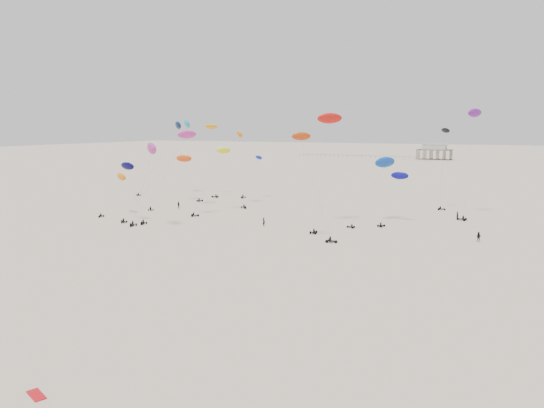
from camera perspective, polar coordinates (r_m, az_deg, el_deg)
The scene contains 25 objects.
ground_plane at distance 202.24m, azimuth 13.66°, elevation 2.21°, with size 900.00×900.00×0.00m, color beige.
pavilion_main at distance 351.12m, azimuth 17.07°, elevation 5.29°, with size 21.00×13.00×9.80m.
pier_fence at distance 362.39m, azimuth 8.86°, elevation 5.09°, with size 80.20×0.20×1.50m.
rig_0 at distance 131.97m, azimuth -16.20°, elevation 2.24°, with size 4.73×9.68×10.70m.
rig_1 at distance 118.17m, azimuth 13.15°, elevation 1.83°, with size 4.63×10.60×12.50m.
rig_2 at distance 162.49m, azimuth -6.43°, elevation 6.12°, with size 9.13×9.94×22.15m.
rig_3 at distance 155.45m, azimuth -2.26°, elevation 3.03°, with size 5.88×6.90×12.55m.
rig_4 at distance 120.35m, azimuth -14.89°, elevation 2.50°, with size 9.44×5.51×13.52m.
rig_5 at distance 130.00m, azimuth -6.32°, elevation 3.39°, with size 3.65×15.25×18.41m.
rig_6 at distance 113.02m, azimuth -13.11°, elevation 4.67°, with size 7.75×5.99×17.66m.
rig_7 at distance 97.32m, azimuth 4.51°, elevation 2.69°, with size 9.93×4.66×19.89m.
rig_8 at distance 140.79m, azimuth -9.59°, elevation 7.42°, with size 7.16×15.98×23.92m.
rig_9 at distance 124.20m, azimuth -10.45°, elevation 5.60°, with size 10.21×18.37×23.98m.
rig_11 at distance 141.31m, azimuth 18.00°, elevation 4.49°, with size 3.36×7.56×20.62m.
rig_12 at distance 133.02m, azimuth 20.70°, elevation 6.70°, with size 3.91×15.61×25.92m.
rig_13 at distance 169.14m, azimuth -10.40°, elevation 7.74°, with size 10.42×15.72×24.13m.
rig_15 at distance 114.28m, azimuth 6.03°, elevation 7.77°, with size 5.86×17.93×25.45m.
rig_16 at distance 151.96m, azimuth -9.15°, elevation 4.06°, with size 9.44×3.84×13.10m.
rig_17 at distance 119.48m, azimuth 11.78°, elevation 3.90°, with size 7.02×16.24×17.35m.
rig_18 at distance 142.34m, azimuth -3.41°, elevation 5.96°, with size 9.33×12.17×20.58m.
spectator_0 at distance 111.48m, azimuth -0.89°, elevation -2.41°, with size 0.80×0.55×2.20m, color black.
spectator_1 at distance 103.84m, azimuth 21.32°, elevation -3.79°, with size 1.02×0.59×2.08m, color black.
spectator_2 at distance 138.00m, azimuth -10.02°, elevation -0.45°, with size 1.19×0.64×2.02m, color black.
spectator_3 at distance 127.67m, azimuth 19.30°, elevation -1.50°, with size 0.72×0.49×1.97m, color black.
grounded_kite_a at distance 47.71m, azimuth -24.02°, elevation -18.29°, with size 2.20×0.90×0.08m, color red.
Camera 1 is at (40.10, 2.87, 20.84)m, focal length 35.00 mm.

